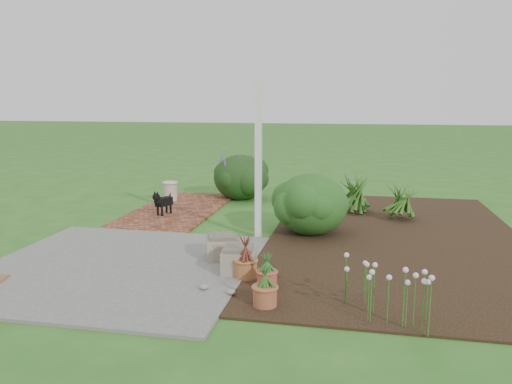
% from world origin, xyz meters
% --- Properties ---
extents(ground, '(80.00, 80.00, 0.00)m').
position_xyz_m(ground, '(0.00, 0.00, 0.00)').
color(ground, '#2B621F').
rests_on(ground, ground).
extents(concrete_patio, '(3.50, 3.50, 0.04)m').
position_xyz_m(concrete_patio, '(-1.25, -1.75, 0.02)').
color(concrete_patio, '#5C5C5A').
rests_on(concrete_patio, ground).
extents(brick_path, '(1.60, 3.50, 0.04)m').
position_xyz_m(brick_path, '(-1.70, 1.75, 0.02)').
color(brick_path, '#5C2F1D').
rests_on(brick_path, ground).
extents(garden_bed, '(4.00, 7.00, 0.03)m').
position_xyz_m(garden_bed, '(2.50, 0.50, 0.01)').
color(garden_bed, black).
rests_on(garden_bed, ground).
extents(veranda_post, '(0.10, 0.10, 2.50)m').
position_xyz_m(veranda_post, '(0.30, 0.10, 1.25)').
color(veranda_post, white).
rests_on(veranda_post, ground).
extents(stone_trough_near, '(0.48, 0.48, 0.29)m').
position_xyz_m(stone_trough_near, '(0.39, -1.66, 0.18)').
color(stone_trough_near, gray).
rests_on(stone_trough_near, concrete_patio).
extents(stone_trough_mid, '(0.54, 0.54, 0.28)m').
position_xyz_m(stone_trough_mid, '(0.03, -1.15, 0.18)').
color(stone_trough_mid, gray).
rests_on(stone_trough_mid, concrete_patio).
extents(stone_trough_far, '(0.48, 0.48, 0.26)m').
position_xyz_m(stone_trough_far, '(0.10, -1.16, 0.17)').
color(stone_trough_far, '#776A5C').
rests_on(stone_trough_far, concrete_patio).
extents(black_dog, '(0.27, 0.50, 0.45)m').
position_xyz_m(black_dog, '(-1.79, 1.18, 0.31)').
color(black_dog, black).
rests_on(black_dog, brick_path).
extents(cream_ceramic_urn, '(0.36, 0.36, 0.40)m').
position_xyz_m(cream_ceramic_urn, '(-2.16, 2.55, 0.24)').
color(cream_ceramic_urn, '#BFB09D').
rests_on(cream_ceramic_urn, brick_path).
extents(evergreen_shrub, '(1.26, 1.26, 1.03)m').
position_xyz_m(evergreen_shrub, '(1.12, 0.47, 0.54)').
color(evergreen_shrub, '#1B3E0E').
rests_on(evergreen_shrub, garden_bed).
extents(agapanthus_clump_back, '(1.12, 1.12, 0.81)m').
position_xyz_m(agapanthus_clump_back, '(2.67, 1.75, 0.43)').
color(agapanthus_clump_back, '#194112').
rests_on(agapanthus_clump_back, garden_bed).
extents(agapanthus_clump_front, '(1.25, 1.25, 0.89)m').
position_xyz_m(agapanthus_clump_front, '(1.82, 2.20, 0.48)').
color(agapanthus_clump_front, '#123C14').
rests_on(agapanthus_clump_front, garden_bed).
extents(pink_flower_patch, '(1.06, 1.06, 0.65)m').
position_xyz_m(pink_flower_patch, '(2.14, -2.71, 0.35)').
color(pink_flower_patch, '#113D0F').
rests_on(pink_flower_patch, garden_bed).
extents(terracotta_pot_bronze, '(0.32, 0.32, 0.23)m').
position_xyz_m(terracotta_pot_bronze, '(0.52, -1.83, 0.15)').
color(terracotta_pot_bronze, '#9A5F34').
rests_on(terracotta_pot_bronze, garden_bed).
extents(terracotta_pot_small_left, '(0.34, 0.34, 0.22)m').
position_xyz_m(terracotta_pot_small_left, '(0.91, -2.63, 0.14)').
color(terracotta_pot_small_left, '#9A5334').
rests_on(terracotta_pot_small_left, garden_bed).
extents(terracotta_pot_small_right, '(0.30, 0.30, 0.20)m').
position_xyz_m(terracotta_pot_small_right, '(0.84, -2.10, 0.13)').
color(terracotta_pot_small_right, '#AA4739').
rests_on(terracotta_pot_small_right, garden_bed).
extents(purple_flowering_bush, '(1.53, 1.53, 1.03)m').
position_xyz_m(purple_flowering_bush, '(-0.73, 3.22, 0.52)').
color(purple_flowering_bush, black).
rests_on(purple_flowering_bush, ground).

